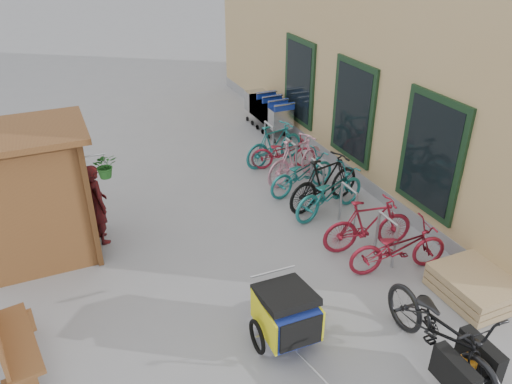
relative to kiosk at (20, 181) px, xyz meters
name	(u,v)px	position (x,y,z in m)	size (l,w,h in m)	color
ground	(265,293)	(3.28, -2.47, -1.55)	(80.00, 80.00, 0.00)	gray
building	(430,2)	(9.77, 2.03, 1.94)	(6.07, 13.00, 7.00)	tan
kiosk	(20,181)	(0.00, 0.00, 0.00)	(2.49, 1.65, 2.40)	brown
bike_rack	(317,177)	(5.58, -0.07, -1.04)	(0.05, 5.35, 0.86)	#A5A8AD
pallet_stack	(475,286)	(6.28, -3.87, -1.34)	(1.00, 1.20, 0.40)	tan
bench	(9,340)	(-0.40, -2.48, -1.08)	(0.67, 1.52, 0.93)	brown
shopping_carts	(268,109)	(6.28, 3.92, -0.91)	(0.62, 2.08, 1.11)	silver
child_trailer	(286,312)	(3.13, -3.51, -1.03)	(0.95, 1.59, 0.94)	navy
cargo_bike	(443,332)	(4.81, -4.71, -0.99)	(0.78, 2.17, 1.13)	black
person_kiosk	(97,204)	(1.13, 0.15, -0.78)	(0.56, 0.37, 1.55)	maroon
bike_0	(398,248)	(5.59, -2.80, -1.10)	(0.61, 1.74, 0.91)	maroon
bike_1	(368,225)	(5.48, -2.07, -1.04)	(0.48, 1.70, 1.02)	maroon
bike_2	(330,192)	(5.50, -0.71, -1.07)	(0.64, 1.83, 0.96)	teal
bike_3	(325,182)	(5.56, -0.40, -0.99)	(0.53, 1.86, 1.12)	black
bike_4	(302,173)	(5.44, 0.33, -1.10)	(0.59, 1.71, 0.90)	teal
bike_5	(296,159)	(5.56, 0.87, -1.02)	(0.50, 1.76, 1.06)	pink
bike_6	(283,152)	(5.60, 1.56, -1.14)	(0.54, 1.55, 0.82)	maroon
bike_7	(275,144)	(5.51, 1.87, -1.04)	(0.48, 1.71, 1.03)	teal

